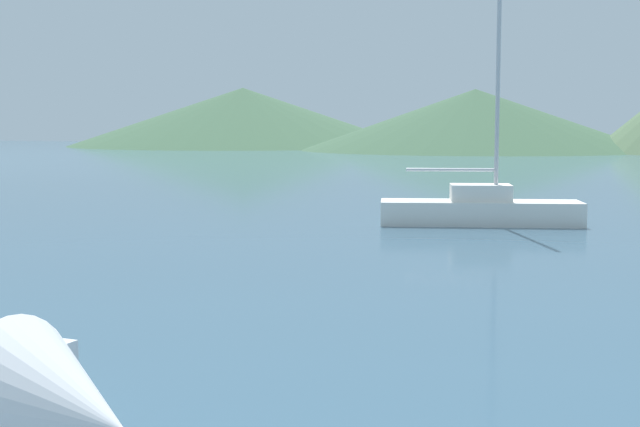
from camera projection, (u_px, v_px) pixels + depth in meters
The scene contains 3 objects.
sailboat_inner at pixel (481, 207), 25.76m from camera, with size 5.93×3.40×10.13m.
hill_west at pixel (243, 117), 120.22m from camera, with size 46.55×46.55×7.80m.
hill_central at pixel (475, 120), 99.48m from camera, with size 39.12×39.12×6.82m.
Camera 1 is at (6.25, -1.37, 2.90)m, focal length 50.00 mm.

